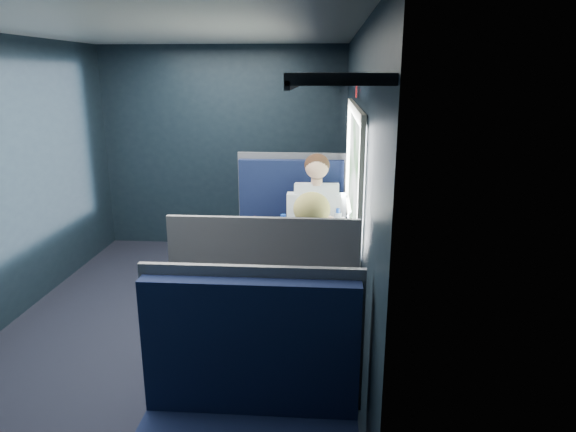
# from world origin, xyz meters

# --- Properties ---
(ground) EXTENTS (2.80, 4.20, 0.01)m
(ground) POSITION_xyz_m (0.00, 0.00, -0.01)
(ground) COLOR black
(room_shell) EXTENTS (3.00, 4.40, 2.40)m
(room_shell) POSITION_xyz_m (0.02, 0.00, 1.48)
(room_shell) COLOR black
(room_shell) RESTS_ON ground
(table) EXTENTS (0.62, 1.00, 0.74)m
(table) POSITION_xyz_m (1.03, 0.00, 0.66)
(table) COLOR #54565E
(table) RESTS_ON ground
(seat_bay_near) EXTENTS (1.04, 0.62, 1.26)m
(seat_bay_near) POSITION_xyz_m (0.84, 0.87, 0.42)
(seat_bay_near) COLOR black
(seat_bay_near) RESTS_ON ground
(seat_bay_far) EXTENTS (1.04, 0.62, 1.26)m
(seat_bay_far) POSITION_xyz_m (0.85, -0.87, 0.41)
(seat_bay_far) COLOR black
(seat_bay_far) RESTS_ON ground
(seat_row_front) EXTENTS (1.04, 0.51, 1.16)m
(seat_row_front) POSITION_xyz_m (0.85, 1.80, 0.41)
(seat_row_front) COLOR black
(seat_row_front) RESTS_ON ground
(man) EXTENTS (0.53, 0.56, 1.32)m
(man) POSITION_xyz_m (1.10, 0.70, 0.72)
(man) COLOR black
(man) RESTS_ON ground
(woman) EXTENTS (0.53, 0.56, 1.32)m
(woman) POSITION_xyz_m (1.10, -0.71, 0.73)
(woman) COLOR black
(woman) RESTS_ON ground
(papers) EXTENTS (0.59, 0.79, 0.01)m
(papers) POSITION_xyz_m (1.06, -0.12, 0.74)
(papers) COLOR white
(papers) RESTS_ON table
(laptop) EXTENTS (0.31, 0.36, 0.23)m
(laptop) POSITION_xyz_m (1.36, 0.14, 0.80)
(laptop) COLOR silver
(laptop) RESTS_ON table
(bottle_small) EXTENTS (0.06, 0.06, 0.20)m
(bottle_small) POSITION_xyz_m (1.28, 0.28, 0.83)
(bottle_small) COLOR silver
(bottle_small) RESTS_ON table
(cup) EXTENTS (0.06, 0.06, 0.08)m
(cup) POSITION_xyz_m (1.31, 0.44, 0.78)
(cup) COLOR white
(cup) RESTS_ON table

